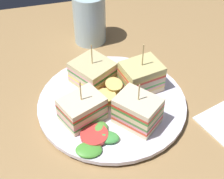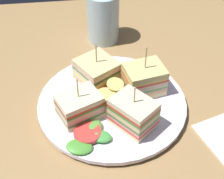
{
  "view_description": "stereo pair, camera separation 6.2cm",
  "coord_description": "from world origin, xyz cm",
  "px_view_note": "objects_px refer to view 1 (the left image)",
  "views": [
    {
      "loc": [
        -11.74,
        -44.07,
        46.41
      ],
      "look_at": [
        0.0,
        0.0,
        4.52
      ],
      "focal_mm": 53.65,
      "sensor_mm": 36.0,
      "label": 1
    },
    {
      "loc": [
        -5.67,
        -45.25,
        46.41
      ],
      "look_at": [
        0.0,
        0.0,
        4.52
      ],
      "focal_mm": 53.65,
      "sensor_mm": 36.0,
      "label": 2
    }
  ],
  "objects_px": {
    "chip_pile": "(110,93)",
    "drinking_glass": "(90,21)",
    "sandwich_wedge_1": "(137,111)",
    "sandwich_wedge_2": "(141,77)",
    "plate": "(112,103)",
    "sandwich_wedge_3": "(93,73)",
    "sandwich_wedge_0": "(82,109)"
  },
  "relations": [
    {
      "from": "sandwich_wedge_1",
      "to": "sandwich_wedge_2",
      "type": "relative_size",
      "value": 0.89
    },
    {
      "from": "sandwich_wedge_0",
      "to": "sandwich_wedge_3",
      "type": "xyz_separation_m",
      "value": [
        0.04,
        0.09,
        -0.0
      ]
    },
    {
      "from": "sandwich_wedge_0",
      "to": "sandwich_wedge_2",
      "type": "bearing_deg",
      "value": -1.48
    },
    {
      "from": "plate",
      "to": "sandwich_wedge_1",
      "type": "height_order",
      "value": "sandwich_wedge_1"
    },
    {
      "from": "plate",
      "to": "sandwich_wedge_1",
      "type": "xyz_separation_m",
      "value": [
        0.03,
        -0.06,
        0.03
      ]
    },
    {
      "from": "sandwich_wedge_2",
      "to": "drinking_glass",
      "type": "bearing_deg",
      "value": -86.76
    },
    {
      "from": "sandwich_wedge_0",
      "to": "drinking_glass",
      "type": "xyz_separation_m",
      "value": [
        0.07,
        0.26,
        0.01
      ]
    },
    {
      "from": "sandwich_wedge_0",
      "to": "drinking_glass",
      "type": "distance_m",
      "value": 0.27
    },
    {
      "from": "chip_pile",
      "to": "sandwich_wedge_1",
      "type": "bearing_deg",
      "value": -65.83
    },
    {
      "from": "plate",
      "to": "sandwich_wedge_3",
      "type": "relative_size",
      "value": 2.87
    },
    {
      "from": "sandwich_wedge_0",
      "to": "sandwich_wedge_3",
      "type": "height_order",
      "value": "sandwich_wedge_3"
    },
    {
      "from": "sandwich_wedge_1",
      "to": "chip_pile",
      "type": "height_order",
      "value": "sandwich_wedge_1"
    },
    {
      "from": "sandwich_wedge_0",
      "to": "sandwich_wedge_1",
      "type": "height_order",
      "value": "sandwich_wedge_1"
    },
    {
      "from": "sandwich_wedge_2",
      "to": "sandwich_wedge_3",
      "type": "distance_m",
      "value": 0.1
    },
    {
      "from": "plate",
      "to": "sandwich_wedge_3",
      "type": "xyz_separation_m",
      "value": [
        -0.02,
        0.06,
        0.03
      ]
    },
    {
      "from": "sandwich_wedge_1",
      "to": "drinking_glass",
      "type": "relative_size",
      "value": 0.78
    },
    {
      "from": "sandwich_wedge_1",
      "to": "sandwich_wedge_3",
      "type": "xyz_separation_m",
      "value": [
        -0.05,
        0.13,
        -0.0
      ]
    },
    {
      "from": "sandwich_wedge_0",
      "to": "sandwich_wedge_1",
      "type": "distance_m",
      "value": 0.1
    },
    {
      "from": "sandwich_wedge_0",
      "to": "chip_pile",
      "type": "relative_size",
      "value": 1.23
    },
    {
      "from": "sandwich_wedge_1",
      "to": "sandwich_wedge_2",
      "type": "height_order",
      "value": "sandwich_wedge_2"
    },
    {
      "from": "sandwich_wedge_3",
      "to": "chip_pile",
      "type": "relative_size",
      "value": 1.35
    },
    {
      "from": "sandwich_wedge_3",
      "to": "drinking_glass",
      "type": "height_order",
      "value": "drinking_glass"
    },
    {
      "from": "chip_pile",
      "to": "drinking_glass",
      "type": "distance_m",
      "value": 0.23
    },
    {
      "from": "drinking_glass",
      "to": "chip_pile",
      "type": "bearing_deg",
      "value": -92.71
    },
    {
      "from": "sandwich_wedge_2",
      "to": "sandwich_wedge_3",
      "type": "bearing_deg",
      "value": -37.28
    },
    {
      "from": "plate",
      "to": "drinking_glass",
      "type": "height_order",
      "value": "drinking_glass"
    },
    {
      "from": "sandwich_wedge_1",
      "to": "sandwich_wedge_3",
      "type": "distance_m",
      "value": 0.14
    },
    {
      "from": "chip_pile",
      "to": "drinking_glass",
      "type": "xyz_separation_m",
      "value": [
        0.01,
        0.23,
        0.02
      ]
    },
    {
      "from": "sandwich_wedge_3",
      "to": "drinking_glass",
      "type": "xyz_separation_m",
      "value": [
        0.03,
        0.17,
        0.01
      ]
    },
    {
      "from": "sandwich_wedge_3",
      "to": "chip_pile",
      "type": "xyz_separation_m",
      "value": [
        0.02,
        -0.06,
        -0.01
      ]
    },
    {
      "from": "sandwich_wedge_2",
      "to": "drinking_glass",
      "type": "xyz_separation_m",
      "value": [
        -0.06,
        0.21,
        0.01
      ]
    },
    {
      "from": "sandwich_wedge_3",
      "to": "drinking_glass",
      "type": "relative_size",
      "value": 0.83
    }
  ]
}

